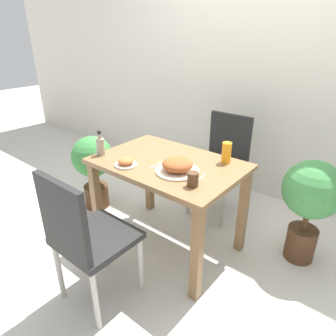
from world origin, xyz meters
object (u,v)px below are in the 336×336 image
at_px(food_plate, 177,166).
at_px(side_plate, 126,162).
at_px(juice_glass, 226,153).
at_px(chair_near, 84,235).
at_px(chair_far, 222,159).
at_px(sauce_bottle, 100,146).
at_px(potted_plant_left, 93,164).
at_px(drink_cup, 193,179).
at_px(potted_plant_right, 311,198).

distance_m(food_plate, side_plate, 0.37).
bearing_deg(juice_glass, side_plate, -136.20).
height_order(chair_near, chair_far, same).
bearing_deg(sauce_bottle, chair_near, -48.81).
relative_size(food_plate, sauce_bottle, 1.51).
bearing_deg(food_plate, chair_far, 98.04).
bearing_deg(chair_far, sauce_bottle, -118.46).
bearing_deg(juice_glass, potted_plant_left, -169.00).
xyz_separation_m(drink_cup, sauce_bottle, (-0.82, -0.03, 0.03)).
height_order(chair_near, drink_cup, chair_near).
xyz_separation_m(chair_far, side_plate, (-0.22, -0.97, 0.24)).
distance_m(food_plate, sauce_bottle, 0.64).
height_order(chair_far, sauce_bottle, sauce_bottle).
xyz_separation_m(food_plate, side_plate, (-0.34, -0.14, -0.02)).
xyz_separation_m(side_plate, potted_plant_left, (-0.72, 0.25, -0.30)).
distance_m(chair_far, sauce_bottle, 1.11).
bearing_deg(food_plate, potted_plant_right, 39.84).
bearing_deg(potted_plant_right, side_plate, -144.88).
bearing_deg(potted_plant_left, chair_near, -40.10).
bearing_deg(drink_cup, chair_far, 108.41).
relative_size(drink_cup, potted_plant_right, 0.11).
bearing_deg(chair_far, chair_near, -92.06).
distance_m(chair_far, juice_glass, 0.63).
height_order(juice_glass, potted_plant_right, juice_glass).
bearing_deg(potted_plant_right, potted_plant_left, -164.48).
bearing_deg(potted_plant_left, side_plate, -18.87).
height_order(sauce_bottle, potted_plant_right, sauce_bottle).
distance_m(chair_near, sauce_bottle, 0.75).
height_order(side_plate, potted_plant_right, potted_plant_right).
bearing_deg(food_plate, drink_cup, -26.78).
distance_m(chair_near, potted_plant_left, 1.17).
height_order(chair_near, juice_glass, chair_near).
relative_size(food_plate, potted_plant_left, 0.41).
bearing_deg(drink_cup, potted_plant_right, 52.80).
bearing_deg(sauce_bottle, chair_far, 61.54).
relative_size(side_plate, potted_plant_left, 0.22).
bearing_deg(sauce_bottle, juice_glass, 30.21).
bearing_deg(drink_cup, juice_glass, 92.63).
distance_m(side_plate, drink_cup, 0.53).
bearing_deg(sauce_bottle, food_plate, 10.99).
xyz_separation_m(chair_near, food_plate, (0.17, 0.65, 0.25)).
bearing_deg(chair_far, juice_glass, -59.28).
height_order(chair_far, side_plate, chair_far).
xyz_separation_m(side_plate, potted_plant_right, (1.05, 0.74, -0.23)).
distance_m(drink_cup, potted_plant_left, 1.30).
xyz_separation_m(chair_near, potted_plant_left, (-0.89, 0.75, -0.06)).
relative_size(side_plate, juice_glass, 1.05).
bearing_deg(chair_near, drink_cup, -123.04).
height_order(chair_far, potted_plant_left, chair_far).
relative_size(chair_far, potted_plant_left, 1.27).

